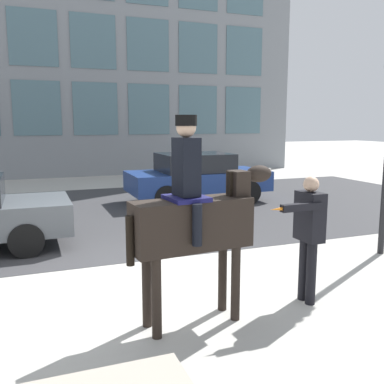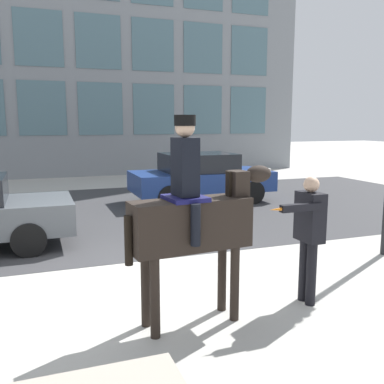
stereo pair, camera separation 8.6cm
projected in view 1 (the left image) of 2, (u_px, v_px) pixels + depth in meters
ground_plane at (145, 271)px, 6.84m from camera, size 80.00×80.00×0.00m
road_surface at (99, 213)px, 11.22m from camera, size 21.89×8.50×0.01m
mounted_horse_lead at (195, 218)px, 4.90m from camera, size 1.87×0.65×2.43m
pedestrian_bystander at (309, 230)px, 5.52m from camera, size 0.82×0.44×1.68m
street_car_far_lane at (197, 176)px, 12.78m from camera, size 4.12×1.97×1.46m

